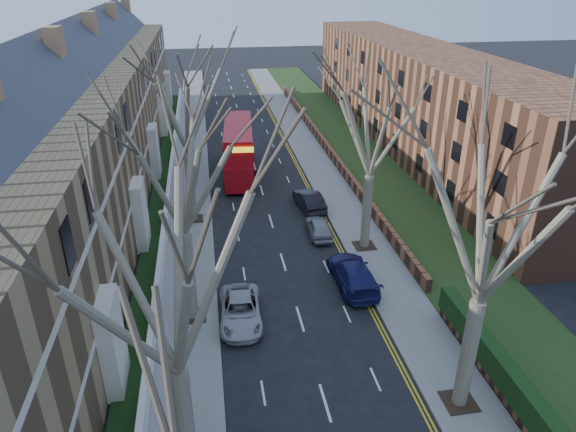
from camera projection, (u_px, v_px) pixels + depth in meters
name	position (u px, v px, depth m)	size (l,w,h in m)	color
pavement_left	(191.00, 169.00, 48.05)	(3.00, 102.00, 0.12)	slate
pavement_right	(316.00, 162.00, 49.79)	(3.00, 102.00, 0.12)	slate
terrace_left	(78.00, 143.00, 37.45)	(9.70, 78.00, 13.60)	#94744B
flats_right	(418.00, 97.00, 52.85)	(13.97, 54.00, 10.00)	brown
front_wall_left	(168.00, 199.00, 40.47)	(0.30, 78.00, 1.00)	white
grass_verge_right	(361.00, 158.00, 50.40)	(6.00, 102.00, 0.06)	#1E3A15
tree_left_mid	(165.00, 259.00, 14.65)	(10.50, 10.50, 14.71)	#6B634D
tree_left_far	(177.00, 155.00, 23.67)	(10.15, 10.15, 14.22)	#6B634D
tree_left_dist	(182.00, 92.00, 34.18)	(10.50, 10.50, 14.71)	#6B634D
tree_right_mid	(498.00, 204.00, 18.08)	(10.50, 10.50, 14.71)	#6B634D
tree_right_far	(374.00, 113.00, 30.64)	(10.15, 10.15, 14.22)	#6B634D
double_decker_bus	(239.00, 151.00, 45.99)	(3.32, 10.89, 4.50)	#A30B13
car_left_far	(241.00, 310.00, 27.22)	(2.17, 4.71, 1.31)	#A3A3A9
car_right_near	(353.00, 273.00, 30.29)	(2.16, 5.32, 1.54)	navy
car_right_mid	(319.00, 227.00, 35.97)	(1.51, 3.75, 1.28)	gray
car_right_far	(309.00, 200.00, 39.91)	(1.54, 4.40, 1.45)	black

